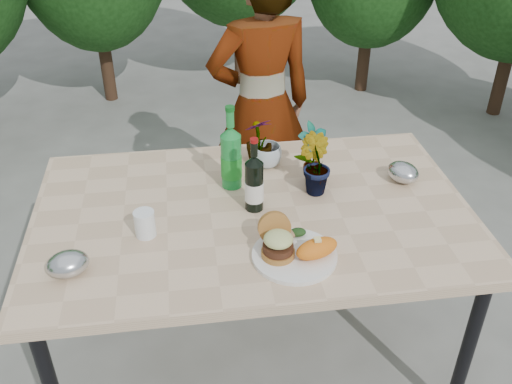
{
  "coord_description": "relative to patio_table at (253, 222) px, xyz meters",
  "views": [
    {
      "loc": [
        -0.23,
        -1.69,
        1.96
      ],
      "look_at": [
        0.0,
        -0.08,
        0.88
      ],
      "focal_mm": 40.0,
      "sensor_mm": 36.0,
      "label": 1
    }
  ],
  "objects": [
    {
      "name": "sweet_potato",
      "position": [
        0.17,
        -0.31,
        0.1
      ],
      "size": [
        0.17,
        0.12,
        0.06
      ],
      "primitive_type": "ellipsoid",
      "rotation": [
        0.0,
        0.0,
        0.35
      ],
      "color": "orange",
      "rests_on": "dinner_plate"
    },
    {
      "name": "foil_packet_right",
      "position": [
        0.61,
        0.11,
        0.1
      ],
      "size": [
        0.16,
        0.17,
        0.08
      ],
      "primitive_type": "ellipsoid",
      "rotation": [
        0.0,
        0.0,
        2.12
      ],
      "color": "#B5B7BC",
      "rests_on": "patio_table"
    },
    {
      "name": "dinner_plate",
      "position": [
        0.1,
        -0.29,
        0.06
      ],
      "size": [
        0.28,
        0.28,
        0.01
      ],
      "primitive_type": "cylinder",
      "color": "white",
      "rests_on": "patio_table"
    },
    {
      "name": "plastic_cup",
      "position": [
        -0.39,
        -0.1,
        0.1
      ],
      "size": [
        0.07,
        0.07,
        0.09
      ],
      "primitive_type": "cylinder",
      "color": "white",
      "rests_on": "patio_table"
    },
    {
      "name": "wine_bottle",
      "position": [
        0.01,
        0.01,
        0.16
      ],
      "size": [
        0.07,
        0.07,
        0.29
      ],
      "rotation": [
        0.0,
        0.0,
        -0.05
      ],
      "color": "black",
      "rests_on": "patio_table"
    },
    {
      "name": "person",
      "position": [
        0.16,
        0.88,
        0.05
      ],
      "size": [
        0.6,
        0.44,
        1.49
      ],
      "primitive_type": "imported",
      "rotation": [
        0.0,
        0.0,
        3.31
      ],
      "color": "#8F6447",
      "rests_on": "ground"
    },
    {
      "name": "grilled_veg",
      "position": [
        0.11,
        -0.19,
        0.09
      ],
      "size": [
        0.08,
        0.05,
        0.03
      ],
      "color": "olive",
      "rests_on": "dinner_plate"
    },
    {
      "name": "seedling_mid",
      "position": [
        0.25,
        0.09,
        0.17
      ],
      "size": [
        0.16,
        0.16,
        0.23
      ],
      "primitive_type": "imported",
      "rotation": [
        0.0,
        0.0,
        2.17
      ],
      "color": "#2D5F20",
      "rests_on": "patio_table"
    },
    {
      "name": "patio_table",
      "position": [
        0.0,
        0.0,
        0.0
      ],
      "size": [
        1.6,
        1.0,
        0.75
      ],
      "color": "#D7B48F",
      "rests_on": "ground"
    },
    {
      "name": "seedling_left",
      "position": [
        0.26,
        0.16,
        0.18
      ],
      "size": [
        0.16,
        0.13,
        0.25
      ],
      "primitive_type": "imported",
      "rotation": [
        0.0,
        0.0,
        0.43
      ],
      "color": "#2C581E",
      "rests_on": "patio_table"
    },
    {
      "name": "foil_packet_left",
      "position": [
        -0.62,
        -0.26,
        0.1
      ],
      "size": [
        0.15,
        0.14,
        0.08
      ],
      "primitive_type": "ellipsoid",
      "rotation": [
        0.0,
        0.0,
        0.25
      ],
      "color": "#B3B6BA",
      "rests_on": "patio_table"
    },
    {
      "name": "seedling_right",
      "position": [
        0.07,
        0.34,
        0.16
      ],
      "size": [
        0.15,
        0.15,
        0.2
      ],
      "primitive_type": "imported",
      "rotation": [
        0.0,
        0.0,
        3.54
      ],
      "color": "#27591E",
      "rests_on": "patio_table"
    },
    {
      "name": "ground",
      "position": [
        0.0,
        0.0,
        -0.69
      ],
      "size": [
        80.0,
        80.0,
        0.0
      ],
      "primitive_type": "plane",
      "color": "slate",
      "rests_on": "ground"
    },
    {
      "name": "sparkling_water",
      "position": [
        -0.06,
        0.18,
        0.18
      ],
      "size": [
        0.08,
        0.08,
        0.34
      ],
      "rotation": [
        0.0,
        0.0,
        0.28
      ],
      "color": "#188734",
      "rests_on": "patio_table"
    },
    {
      "name": "blue_bowl",
      "position": [
        0.1,
        0.3,
        0.1
      ],
      "size": [
        0.13,
        0.13,
        0.09
      ],
      "primitive_type": "imported",
      "rotation": [
        0.0,
        0.0,
        0.13
      ],
      "color": "silver",
      "rests_on": "patio_table"
    },
    {
      "name": "burger_stack",
      "position": [
        0.04,
        -0.27,
        0.12
      ],
      "size": [
        0.11,
        0.16,
        0.11
      ],
      "color": "#B7722D",
      "rests_on": "dinner_plate"
    }
  ]
}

